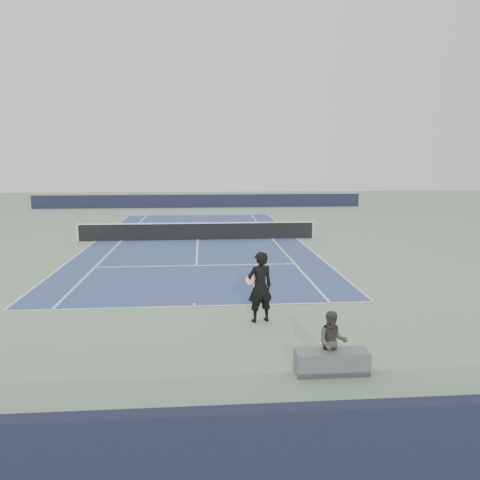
{
  "coord_description": "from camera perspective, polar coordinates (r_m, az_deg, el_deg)",
  "views": [
    {
      "loc": [
        0.28,
        -25.3,
        4.29
      ],
      "look_at": [
        1.78,
        -6.66,
        1.1
      ],
      "focal_mm": 35.0,
      "sensor_mm": 36.0,
      "label": 1
    }
  ],
  "objects": [
    {
      "name": "spectator_bench",
      "position": [
        9.91,
        11.15,
        -13.19
      ],
      "size": [
        1.54,
        0.71,
        1.3
      ],
      "color": "#5E5E63",
      "rests_on": "ground"
    },
    {
      "name": "windscreen_near",
      "position": [
        6.56,
        -6.91,
        -24.62
      ],
      "size": [
        30.0,
        0.25,
        1.2
      ],
      "primitive_type": "cube",
      "color": "black",
      "rests_on": "ground"
    },
    {
      "name": "tennis_net",
      "position": [
        25.58,
        -5.19,
        1.13
      ],
      "size": [
        12.9,
        0.1,
        1.07
      ],
      "color": "silver",
      "rests_on": "ground"
    },
    {
      "name": "court_surface",
      "position": [
        25.66,
        -5.17,
        0.03
      ],
      "size": [
        10.97,
        23.77,
        0.01
      ],
      "primitive_type": "cube",
      "color": "#324778",
      "rests_on": "ground"
    },
    {
      "name": "ground",
      "position": [
        25.66,
        -5.17,
        0.01
      ],
      "size": [
        80.0,
        80.0,
        0.0
      ],
      "primitive_type": "plane",
      "color": "gray"
    },
    {
      "name": "tennis_ball",
      "position": [
        12.1,
        2.69,
        -10.92
      ],
      "size": [
        0.07,
        0.07,
        0.07
      ],
      "primitive_type": "sphere",
      "color": "yellow",
      "rests_on": "ground"
    },
    {
      "name": "windscreen_far",
      "position": [
        43.34,
        -4.98,
        4.75
      ],
      "size": [
        30.0,
        0.25,
        1.2
      ],
      "primitive_type": "cube",
      "color": "black",
      "rests_on": "ground"
    },
    {
      "name": "tennis_player",
      "position": [
        12.53,
        2.45,
        -5.73
      ],
      "size": [
        0.87,
        0.7,
        1.92
      ],
      "color": "black",
      "rests_on": "ground"
    }
  ]
}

